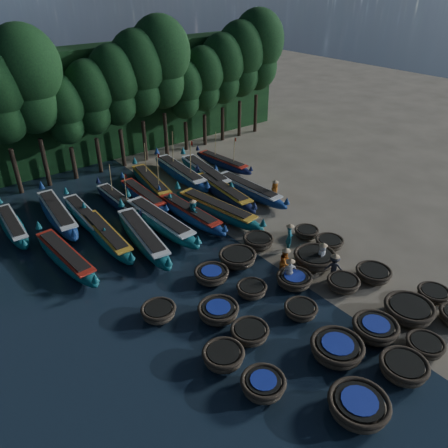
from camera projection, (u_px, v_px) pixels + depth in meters
ground at (274, 265)px, 26.70m from camera, size 120.00×120.00×0.00m
foliage_wall at (100, 104)px, 40.15m from camera, size 40.00×3.00×10.00m
coracle_1 at (358, 406)px, 17.54m from camera, size 2.53×2.53×0.82m
coracle_2 at (403, 368)px, 19.25m from camera, size 2.18×2.18×0.80m
coracle_3 at (425, 346)px, 20.51m from camera, size 2.03×2.03×0.63m
coracle_5 at (263, 385)px, 18.46m from camera, size 2.04×2.04×0.77m
coracle_6 at (337, 349)px, 20.19m from camera, size 3.00×3.00×0.82m
coracle_7 at (375, 329)px, 21.29m from camera, size 2.46×2.46×0.84m
coracle_8 at (409, 310)px, 22.45m from camera, size 3.09×3.09×0.85m
coracle_9 at (433, 294)px, 23.75m from camera, size 1.93×1.93×0.65m
coracle_10 at (223, 356)px, 19.84m from camera, size 2.29×2.29×0.77m
coracle_11 at (250, 332)px, 21.23m from camera, size 2.26×2.26×0.66m
coracle_12 at (301, 310)px, 22.65m from camera, size 1.77×1.77×0.64m
coracle_13 at (343, 283)px, 24.57m from camera, size 2.11×2.11×0.66m
coracle_14 at (373, 274)px, 25.34m from camera, size 2.49×2.49×0.67m
coracle_15 at (218, 311)px, 22.50m from camera, size 2.17×2.17×0.73m
coracle_16 at (252, 289)px, 24.09m from camera, size 1.78×1.78×0.66m
coracle_17 at (294, 280)px, 24.82m from camera, size 2.54×2.54×0.70m
coracle_18 at (315, 258)px, 26.51m from camera, size 3.20×3.20×0.85m
coracle_19 at (329, 243)px, 28.23m from camera, size 1.97×1.97×0.67m
coracle_20 at (159, 312)px, 22.47m from camera, size 1.85×1.85×0.71m
coracle_21 at (212, 275)px, 25.19m from camera, size 2.08×2.08×0.73m
coracle_22 at (237, 258)px, 26.64m from camera, size 2.82×2.82×0.76m
coracle_23 at (258, 241)px, 28.28m from camera, size 2.12×2.12×0.75m
coracle_24 at (307, 232)px, 29.37m from camera, size 1.65×1.65×0.64m
long_boat_1 at (65, 256)px, 26.58m from camera, size 2.01×8.14×1.44m
long_boat_2 at (106, 235)px, 28.68m from camera, size 1.74×8.17×1.44m
long_boat_3 at (143, 236)px, 28.52m from camera, size 2.74×8.80×1.56m
long_boat_4 at (160, 221)px, 30.19m from camera, size 1.98×9.11×1.60m
long_boat_5 at (190, 213)px, 31.29m from camera, size 1.82×8.10×1.43m
long_boat_6 at (217, 209)px, 31.72m from camera, size 2.92×8.85×1.58m
long_boat_7 at (223, 191)px, 34.33m from camera, size 2.24×8.59×1.52m
long_boat_8 at (248, 189)px, 34.64m from camera, size 1.92×8.48×1.49m
long_boat_9 at (12, 225)px, 29.93m from camera, size 1.62×7.35×1.30m
long_boat_10 at (57, 213)px, 31.19m from camera, size 2.23×8.81×1.55m
long_boat_11 at (85, 215)px, 31.13m from camera, size 1.58×7.76×1.37m
long_boat_12 at (118, 201)px, 33.12m from camera, size 1.35×7.30×3.10m
long_boat_13 at (143, 196)px, 33.86m from camera, size 1.42×7.50×1.32m
long_boat_14 at (151, 183)px, 35.70m from camera, size 2.78×8.36×3.59m
long_boat_15 at (180, 173)px, 37.42m from camera, size 2.18×9.14×3.89m
long_boat_16 at (205, 173)px, 37.43m from camera, size 2.70×8.96×1.59m
long_boat_17 at (223, 162)px, 39.73m from camera, size 2.05×7.26×3.10m
fisherman_0 at (322, 254)px, 26.29m from camera, size 0.88×0.79×1.72m
fisherman_1 at (289, 236)px, 27.79m from camera, size 0.72×0.77×1.97m
fisherman_2 at (285, 262)px, 25.41m from camera, size 1.06×0.95×1.98m
fisherman_3 at (334, 267)px, 25.15m from camera, size 1.14×1.18×1.81m
fisherman_4 at (290, 271)px, 24.77m from camera, size 1.01×0.64×1.80m
fisherman_5 at (193, 211)px, 30.87m from camera, size 0.94×1.66×1.90m
fisherman_6 at (275, 191)px, 33.64m from camera, size 0.84×0.99×1.92m
tree_4 at (27, 79)px, 32.30m from camera, size 5.34×5.34×12.58m
tree_5 at (64, 110)px, 34.89m from camera, size 3.68×3.68×8.68m
tree_6 at (90, 97)px, 35.77m from camera, size 4.09×4.09×9.65m
tree_7 at (115, 85)px, 36.66m from camera, size 4.51×4.51×10.63m
tree_8 at (138, 73)px, 37.55m from camera, size 4.92×4.92×11.60m
tree_9 at (161, 62)px, 38.43m from camera, size 5.34×5.34×12.58m
tree_10 at (184, 89)px, 41.02m from camera, size 3.68×3.68×8.68m
tree_11 at (204, 78)px, 41.91m from camera, size 4.09×4.09×9.65m
tree_12 at (222, 68)px, 42.80m from camera, size 4.51×4.51×10.63m
tree_13 at (240, 58)px, 43.68m from camera, size 4.92×4.92×11.60m
tree_14 at (258, 49)px, 44.57m from camera, size 5.34×5.34×12.58m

